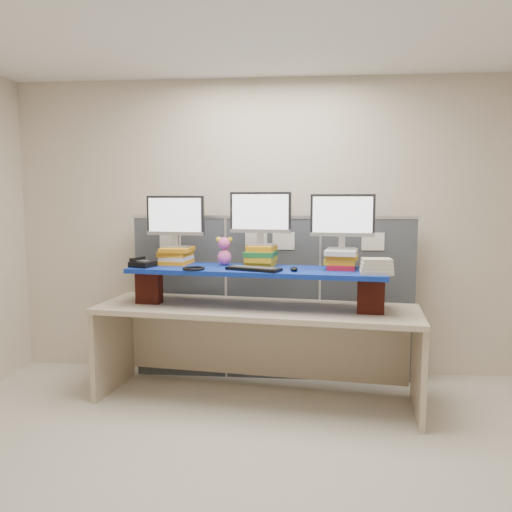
# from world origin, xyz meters

# --- Properties ---
(room) EXTENTS (5.00, 4.00, 2.80)m
(room) POSITION_xyz_m (0.00, 0.00, 1.40)
(room) COLOR beige
(room) RESTS_ON ground
(cubicle_partition) EXTENTS (2.60, 0.06, 1.53)m
(cubicle_partition) POSITION_xyz_m (-0.00, 1.78, 0.77)
(cubicle_partition) COLOR #3E4349
(cubicle_partition) RESTS_ON ground
(desk) EXTENTS (2.70, 1.08, 0.80)m
(desk) POSITION_xyz_m (-0.11, 1.23, 0.64)
(desk) COLOR #C2AF94
(desk) RESTS_ON ground
(brick_pier_left) EXTENTS (0.22, 0.14, 0.28)m
(brick_pier_left) POSITION_xyz_m (-1.02, 1.30, 0.94)
(brick_pier_left) COLOR maroon
(brick_pier_left) RESTS_ON desk
(brick_pier_right) EXTENTS (0.22, 0.14, 0.28)m
(brick_pier_right) POSITION_xyz_m (0.80, 1.07, 0.94)
(brick_pier_right) COLOR maroon
(brick_pier_right) RESTS_ON desk
(blue_board) EXTENTS (2.13, 0.77, 0.04)m
(blue_board) POSITION_xyz_m (-0.11, 1.23, 1.10)
(blue_board) COLOR navy
(blue_board) RESTS_ON brick_pier_left
(book_stack_left) EXTENTS (0.28, 0.32, 0.14)m
(book_stack_left) POSITION_xyz_m (-0.82, 1.45, 1.19)
(book_stack_left) COLOR orange
(book_stack_left) RESTS_ON blue_board
(book_stack_center) EXTENTS (0.27, 0.31, 0.17)m
(book_stack_center) POSITION_xyz_m (-0.07, 1.35, 1.20)
(book_stack_center) COLOR gold
(book_stack_center) RESTS_ON blue_board
(book_stack_right) EXTENTS (0.29, 0.33, 0.16)m
(book_stack_right) POSITION_xyz_m (0.58, 1.27, 1.20)
(book_stack_right) COLOR #B2142A
(book_stack_right) RESTS_ON blue_board
(monitor_left) EXTENTS (0.51, 0.17, 0.44)m
(monitor_left) POSITION_xyz_m (-0.82, 1.44, 1.51)
(monitor_left) COLOR #A4A4A9
(monitor_left) RESTS_ON book_stack_left
(monitor_center) EXTENTS (0.51, 0.17, 0.44)m
(monitor_center) POSITION_xyz_m (-0.08, 1.35, 1.54)
(monitor_center) COLOR #A4A4A9
(monitor_center) RESTS_ON book_stack_center
(monitor_right) EXTENTS (0.51, 0.17, 0.44)m
(monitor_right) POSITION_xyz_m (0.59, 1.27, 1.53)
(monitor_right) COLOR #A4A4A9
(monitor_right) RESTS_ON book_stack_right
(keyboard) EXTENTS (0.46, 0.29, 0.03)m
(keyboard) POSITION_xyz_m (-0.11, 1.11, 1.13)
(keyboard) COLOR black
(keyboard) RESTS_ON blue_board
(mouse) EXTENTS (0.09, 0.12, 0.03)m
(mouse) POSITION_xyz_m (0.21, 1.10, 1.14)
(mouse) COLOR black
(mouse) RESTS_ON blue_board
(desk_phone) EXTENTS (0.22, 0.21, 0.08)m
(desk_phone) POSITION_xyz_m (-1.06, 1.24, 1.15)
(desk_phone) COLOR black
(desk_phone) RESTS_ON blue_board
(headset) EXTENTS (0.22, 0.22, 0.02)m
(headset) POSITION_xyz_m (-0.59, 1.11, 1.13)
(headset) COLOR black
(headset) RESTS_ON blue_board
(plush_toy) EXTENTS (0.14, 0.11, 0.24)m
(plush_toy) POSITION_xyz_m (-0.39, 1.40, 1.24)
(plush_toy) COLOR #FF61B4
(plush_toy) RESTS_ON blue_board
(binder_stack) EXTENTS (0.25, 0.20, 0.12)m
(binder_stack) POSITION_xyz_m (0.82, 1.01, 1.17)
(binder_stack) COLOR beige
(binder_stack) RESTS_ON blue_board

